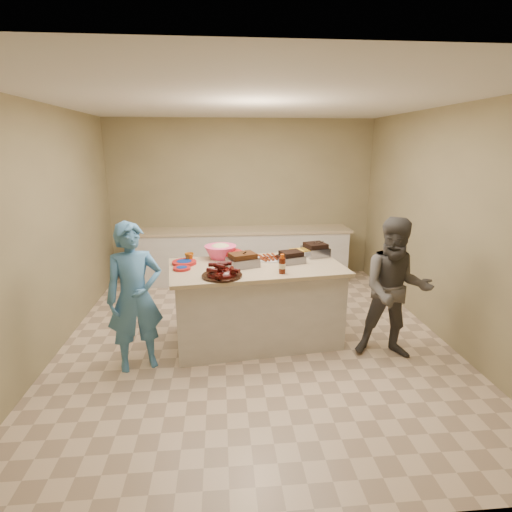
{
  "coord_description": "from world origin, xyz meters",
  "views": [
    {
      "loc": [
        -0.37,
        -4.39,
        2.25
      ],
      "look_at": [
        0.02,
        0.01,
        1.03
      ],
      "focal_mm": 28.0,
      "sensor_mm": 36.0,
      "label": 1
    }
  ],
  "objects": [
    {
      "name": "sausage_plate",
      "position": [
        0.2,
        0.19,
        0.93
      ],
      "size": [
        0.41,
        0.41,
        0.05
      ],
      "primitive_type": "cylinder",
      "rotation": [
        0.0,
        0.0,
        0.31
      ],
      "color": "silver",
      "rests_on": "island"
    },
    {
      "name": "pulled_pork_tray",
      "position": [
        -0.14,
        -0.06,
        0.93
      ],
      "size": [
        0.4,
        0.35,
        0.1
      ],
      "primitive_type": "cube",
      "rotation": [
        0.0,
        0.0,
        0.36
      ],
      "color": "#47230F",
      "rests_on": "island"
    },
    {
      "name": "room",
      "position": [
        0.0,
        0.0,
        0.0
      ],
      "size": [
        4.5,
        5.0,
        2.7
      ],
      "primitive_type": null,
      "color": "#93865D",
      "rests_on": "ground"
    },
    {
      "name": "guest_gray",
      "position": [
        1.46,
        -0.54,
        0.0
      ],
      "size": [
        1.11,
        1.68,
        0.59
      ],
      "primitive_type": "imported",
      "rotation": [
        0.0,
        0.0,
        -0.25
      ],
      "color": "#55514C",
      "rests_on": "ground"
    },
    {
      "name": "roasting_pan",
      "position": [
        0.79,
        0.31,
        0.93
      ],
      "size": [
        0.34,
        0.34,
        0.11
      ],
      "primitive_type": "cube",
      "rotation": [
        0.0,
        0.0,
        0.27
      ],
      "color": "gray",
      "rests_on": "island"
    },
    {
      "name": "guest_blue",
      "position": [
        -1.26,
        -0.53,
        0.0
      ],
      "size": [
        1.04,
        1.65,
        0.37
      ],
      "primitive_type": "imported",
      "rotation": [
        0.0,
        0.0,
        0.33
      ],
      "color": "#4581B7",
      "rests_on": "ground"
    },
    {
      "name": "plate_stack_small",
      "position": [
        -0.82,
        -0.12,
        0.93
      ],
      "size": [
        0.22,
        0.22,
        0.03
      ],
      "primitive_type": "cylinder",
      "rotation": [
        0.0,
        0.0,
        0.12
      ],
      "color": "maroon",
      "rests_on": "island"
    },
    {
      "name": "brisket_tray",
      "position": [
        0.44,
        0.05,
        0.93
      ],
      "size": [
        0.34,
        0.31,
        0.08
      ],
      "primitive_type": "cube",
      "rotation": [
        0.0,
        0.0,
        0.32
      ],
      "color": "black",
      "rests_on": "island"
    },
    {
      "name": "coleslaw_bowl",
      "position": [
        -0.39,
        0.31,
        0.93
      ],
      "size": [
        0.43,
        0.43,
        0.27
      ],
      "primitive_type": null,
      "rotation": [
        0.0,
        0.0,
        0.12
      ],
      "color": "#FA447A",
      "rests_on": "island"
    },
    {
      "name": "back_counter",
      "position": [
        0.0,
        2.2,
        0.45
      ],
      "size": [
        3.6,
        0.64,
        0.9
      ],
      "primitive_type": null,
      "color": "beige",
      "rests_on": "ground"
    },
    {
      "name": "plate_stack_large",
      "position": [
        -0.81,
        0.1,
        0.93
      ],
      "size": [
        0.31,
        0.31,
        0.03
      ],
      "primitive_type": "cylinder",
      "rotation": [
        0.0,
        0.0,
        0.12
      ],
      "color": "maroon",
      "rests_on": "island"
    },
    {
      "name": "bbq_bottle_a",
      "position": [
        0.27,
        -0.35,
        0.93
      ],
      "size": [
        0.08,
        0.08,
        0.21
      ],
      "primitive_type": "cylinder",
      "rotation": [
        0.0,
        0.0,
        0.12
      ],
      "color": "#461508",
      "rests_on": "island"
    },
    {
      "name": "plastic_cup",
      "position": [
        -0.76,
        0.21,
        0.93
      ],
      "size": [
        0.12,
        0.11,
        0.11
      ],
      "primitive_type": "imported",
      "rotation": [
        0.0,
        0.0,
        0.12
      ],
      "color": "#AD590C",
      "rests_on": "island"
    },
    {
      "name": "sauce_bowl",
      "position": [
        -0.14,
        0.18,
        0.93
      ],
      "size": [
        0.13,
        0.05,
        0.13
      ],
      "primitive_type": "imported",
      "rotation": [
        0.0,
        0.0,
        0.12
      ],
      "color": "silver",
      "rests_on": "island"
    },
    {
      "name": "bbq_bottle_b",
      "position": [
        0.28,
        -0.23,
        0.93
      ],
      "size": [
        0.06,
        0.06,
        0.17
      ],
      "primitive_type": "cylinder",
      "rotation": [
        0.0,
        0.0,
        0.12
      ],
      "color": "#461508",
      "rests_on": "island"
    },
    {
      "name": "mac_cheese_dish",
      "position": [
        0.62,
        0.37,
        0.93
      ],
      "size": [
        0.33,
        0.28,
        0.08
      ],
      "primitive_type": "cube",
      "rotation": [
        0.0,
        0.0,
        0.27
      ],
      "color": "gold",
      "rests_on": "island"
    },
    {
      "name": "basket_stack",
      "position": [
        -0.24,
        0.25,
        0.93
      ],
      "size": [
        0.26,
        0.24,
        0.11
      ],
      "primitive_type": "cube",
      "rotation": [
        0.0,
        0.0,
        0.47
      ],
      "color": "maroon",
      "rests_on": "island"
    },
    {
      "name": "rib_platter",
      "position": [
        -0.38,
        -0.4,
        0.93
      ],
      "size": [
        0.48,
        0.48,
        0.17
      ],
      "primitive_type": null,
      "rotation": [
        0.0,
        0.0,
        -0.13
      ],
      "color": "#3D0705",
      "rests_on": "island"
    },
    {
      "name": "mustard_bottle",
      "position": [
        -0.15,
        0.17,
        0.93
      ],
      "size": [
        0.04,
        0.04,
        0.11
      ],
      "primitive_type": "cylinder",
      "rotation": [
        0.0,
        0.0,
        0.12
      ],
      "color": "#E0A400",
      "rests_on": "island"
    },
    {
      "name": "island",
      "position": [
        0.02,
        -0.04,
        0.0
      ],
      "size": [
        2.07,
        1.26,
        0.93
      ],
      "primitive_type": null,
      "rotation": [
        0.0,
        0.0,
        0.12
      ],
      "color": "beige",
      "rests_on": "ground"
    }
  ]
}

